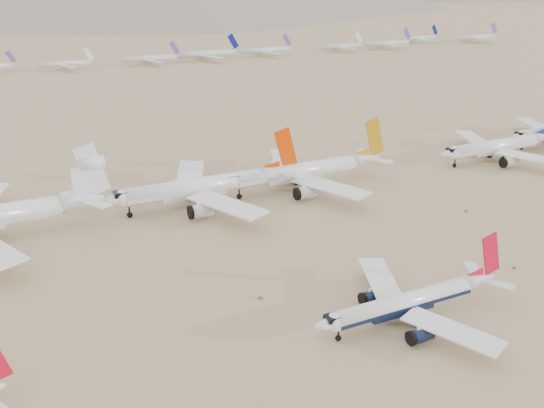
# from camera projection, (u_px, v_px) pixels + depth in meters

# --- Properties ---
(ground) EXTENTS (7000.00, 7000.00, 0.00)m
(ground) POSITION_uv_depth(u_px,v_px,m) (430.00, 297.00, 119.73)
(ground) COLOR #947856
(ground) RESTS_ON ground
(main_airliner) EXTENTS (39.58, 38.66, 13.97)m
(main_airliner) POSITION_uv_depth(u_px,v_px,m) (412.00, 301.00, 110.93)
(main_airliner) COLOR white
(main_airliner) RESTS_ON ground
(row2_navy_widebody) EXTENTS (47.96, 46.89, 17.06)m
(row2_navy_widebody) POSITION_uv_depth(u_px,v_px,m) (499.00, 146.00, 202.82)
(row2_navy_widebody) COLOR white
(row2_navy_widebody) RESTS_ON ground
(row2_gold_tail) EXTENTS (52.42, 51.27, 18.67)m
(row2_gold_tail) POSITION_uv_depth(u_px,v_px,m) (304.00, 171.00, 176.81)
(row2_gold_tail) COLOR white
(row2_gold_tail) RESTS_ON ground
(row2_orange_tail) EXTENTS (53.10, 51.95, 18.94)m
(row2_orange_tail) POSITION_uv_depth(u_px,v_px,m) (205.00, 186.00, 164.27)
(row2_orange_tail) COLOR white
(row2_orange_tail) RESTS_ON ground
(distant_storage_row) EXTENTS (626.18, 60.21, 14.83)m
(distant_storage_row) POSITION_uv_depth(u_px,v_px,m) (149.00, 57.00, 400.70)
(distant_storage_row) COLOR silver
(distant_storage_row) RESTS_ON ground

